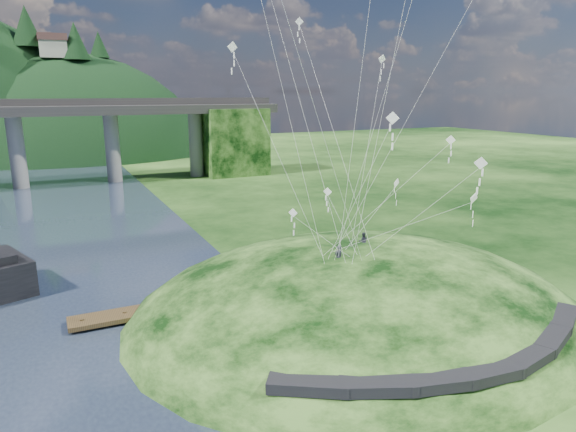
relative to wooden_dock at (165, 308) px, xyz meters
name	(u,v)px	position (x,y,z in m)	size (l,w,h in m)	color
ground	(272,345)	(5.29, -8.02, -0.43)	(320.00, 320.00, 0.00)	black
grass_hill	(358,330)	(13.29, -6.02, -1.93)	(36.00, 32.00, 13.00)	black
footpath	(470,359)	(12.75, -17.77, 1.66)	(22.29, 5.84, 0.83)	black
wooden_dock	(165,308)	(0.00, 0.00, 0.00)	(13.59, 2.21, 0.97)	#392A17
kite_flyers	(353,238)	(12.99, -5.49, 5.31)	(4.43, 3.06, 1.73)	#272834
kite_swarm	(373,58)	(13.11, -7.04, 17.96)	(21.11, 16.30, 20.62)	white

